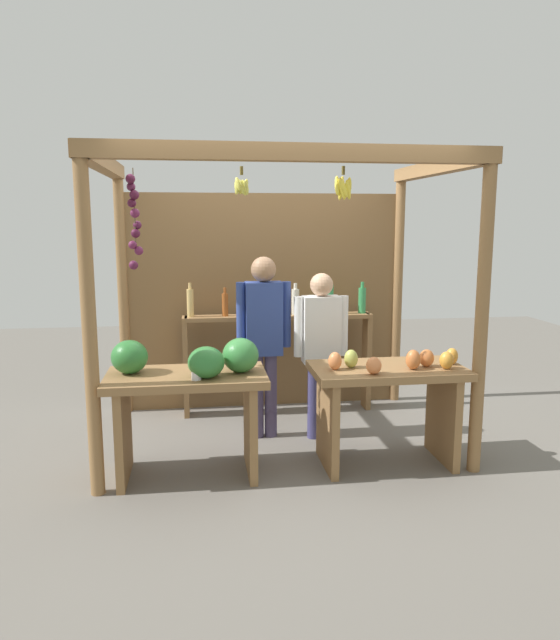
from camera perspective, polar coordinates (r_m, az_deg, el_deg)
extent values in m
plane|color=slate|center=(5.40, -0.28, -11.24)|extent=(12.00, 12.00, 0.00)
cylinder|color=olive|center=(4.19, -18.06, -0.49)|extent=(0.10, 0.10, 2.44)
cylinder|color=olive|center=(4.63, 19.03, 0.37)|extent=(0.10, 0.10, 2.44)
cylinder|color=olive|center=(6.03, -15.03, 2.59)|extent=(0.10, 0.10, 2.44)
cylinder|color=olive|center=(6.34, 11.36, 3.06)|extent=(0.10, 0.10, 2.44)
cube|color=olive|center=(4.15, 1.51, 15.98)|extent=(2.94, 0.12, 0.12)
cube|color=olive|center=(5.08, -16.90, 14.41)|extent=(0.12, 1.98, 0.12)
cube|color=olive|center=(5.45, 15.13, 14.13)|extent=(0.12, 1.98, 0.12)
cube|color=brown|center=(6.06, -1.52, 1.79)|extent=(2.84, 0.04, 2.20)
cylinder|color=brown|center=(4.28, 6.18, 14.25)|extent=(0.02, 0.02, 0.06)
ellipsoid|color=yellow|center=(4.28, 6.71, 12.69)|extent=(0.04, 0.09, 0.15)
ellipsoid|color=yellow|center=(4.31, 6.52, 12.43)|extent=(0.07, 0.08, 0.15)
ellipsoid|color=yellow|center=(4.31, 5.99, 12.45)|extent=(0.06, 0.04, 0.15)
ellipsoid|color=yellow|center=(4.28, 5.92, 12.84)|extent=(0.07, 0.07, 0.15)
ellipsoid|color=yellow|center=(4.26, 5.58, 12.88)|extent=(0.04, 0.08, 0.15)
ellipsoid|color=yellow|center=(4.25, 6.02, 12.57)|extent=(0.07, 0.06, 0.15)
ellipsoid|color=yellow|center=(4.24, 6.19, 12.70)|extent=(0.09, 0.04, 0.15)
ellipsoid|color=yellow|center=(4.26, 6.63, 12.48)|extent=(0.07, 0.08, 0.15)
cylinder|color=brown|center=(4.28, -3.76, 14.29)|extent=(0.02, 0.02, 0.06)
ellipsoid|color=#D1CC4C|center=(4.28, -3.38, 12.68)|extent=(0.04, 0.07, 0.11)
ellipsoid|color=#D1CC4C|center=(4.30, -3.38, 12.85)|extent=(0.06, 0.05, 0.12)
ellipsoid|color=#D1CC4C|center=(4.31, -3.77, 12.77)|extent=(0.06, 0.04, 0.11)
ellipsoid|color=#D1CC4C|center=(4.29, -4.13, 12.72)|extent=(0.06, 0.06, 0.12)
ellipsoid|color=#D1CC4C|center=(4.27, -4.21, 12.82)|extent=(0.04, 0.07, 0.11)
ellipsoid|color=#D1CC4C|center=(4.25, -4.07, 13.04)|extent=(0.06, 0.07, 0.12)
ellipsoid|color=#D1CC4C|center=(4.25, -3.72, 12.77)|extent=(0.06, 0.04, 0.11)
ellipsoid|color=#D1CC4C|center=(4.25, -3.34, 12.71)|extent=(0.06, 0.06, 0.12)
cylinder|color=#4C422D|center=(4.51, -13.98, 10.67)|extent=(0.01, 0.01, 0.55)
sphere|color=#47142D|center=(4.49, -14.34, 13.16)|extent=(0.07, 0.07, 0.07)
sphere|color=#511938|center=(4.52, -14.28, 12.44)|extent=(0.06, 0.06, 0.06)
sphere|color=#47142D|center=(4.50, -13.98, 11.72)|extent=(0.07, 0.07, 0.07)
sphere|color=#47142D|center=(4.50, -14.21, 10.97)|extent=(0.06, 0.06, 0.06)
sphere|color=#601E42|center=(4.49, -13.92, 10.05)|extent=(0.07, 0.07, 0.07)
sphere|color=#511938|center=(4.53, -13.70, 8.95)|extent=(0.06, 0.06, 0.06)
sphere|color=#47142D|center=(4.52, -13.86, 8.18)|extent=(0.07, 0.07, 0.07)
sphere|color=#601E42|center=(4.50, -14.13, 7.09)|extent=(0.06, 0.06, 0.06)
sphere|color=#601E42|center=(4.51, -13.56, 6.57)|extent=(0.07, 0.07, 0.07)
sphere|color=#511938|center=(4.52, -14.05, 5.19)|extent=(0.07, 0.07, 0.07)
cube|color=olive|center=(4.45, -9.09, -5.56)|extent=(1.19, 0.64, 0.06)
cube|color=olive|center=(4.61, -14.99, -10.44)|extent=(0.06, 0.58, 0.74)
cube|color=olive|center=(4.59, -2.90, -10.21)|extent=(0.06, 0.58, 0.74)
ellipsoid|color=#2D7533|center=(4.28, -7.19, -4.11)|extent=(0.35, 0.35, 0.23)
ellipsoid|color=#2D7533|center=(4.52, -14.42, -3.50)|extent=(0.38, 0.38, 0.25)
ellipsoid|color=#38843D|center=(4.42, -3.86, -3.44)|extent=(0.38, 0.38, 0.26)
cylinder|color=white|center=(4.26, -8.13, -5.19)|extent=(0.07, 0.07, 0.09)
cube|color=olive|center=(4.69, 10.42, -4.84)|extent=(1.19, 0.64, 0.06)
cube|color=olive|center=(4.68, 4.64, -9.84)|extent=(0.06, 0.58, 0.74)
cube|color=olive|center=(4.97, 15.57, -9.00)|extent=(0.06, 0.58, 0.74)
ellipsoid|color=gold|center=(4.86, 16.36, -3.40)|extent=(0.13, 0.13, 0.13)
ellipsoid|color=#CC7038|center=(4.73, 14.06, -3.60)|extent=(0.16, 0.16, 0.14)
ellipsoid|color=gold|center=(4.69, 15.88, -3.79)|extent=(0.12, 0.12, 0.14)
ellipsoid|color=#E07F47|center=(4.51, 5.36, -3.98)|extent=(0.10, 0.10, 0.14)
ellipsoid|color=#CC7038|center=(4.61, 12.81, -3.78)|extent=(0.16, 0.16, 0.15)
ellipsoid|color=#E07F47|center=(4.42, 9.10, -4.40)|extent=(0.14, 0.14, 0.13)
ellipsoid|color=#A8B24C|center=(4.58, 6.92, -3.76)|extent=(0.14, 0.14, 0.14)
cube|color=olive|center=(5.88, -9.14, -4.52)|extent=(0.05, 0.20, 1.00)
cube|color=olive|center=(6.13, 8.42, -3.93)|extent=(0.05, 0.20, 1.00)
cube|color=olive|center=(5.84, -0.18, 0.31)|extent=(1.84, 0.22, 0.04)
cylinder|color=#D8B266|center=(5.76, -8.72, 1.65)|extent=(0.07, 0.07, 0.27)
cylinder|color=#D8B266|center=(5.74, -8.76, 3.29)|extent=(0.03, 0.03, 0.06)
cylinder|color=#994C1E|center=(5.77, -5.35, 1.47)|extent=(0.06, 0.06, 0.22)
cylinder|color=#994C1E|center=(5.75, -5.38, 2.86)|extent=(0.03, 0.03, 0.06)
cylinder|color=#338C4C|center=(5.80, -1.89, 1.69)|extent=(0.07, 0.07, 0.25)
cylinder|color=#338C4C|center=(5.78, -1.89, 3.21)|extent=(0.03, 0.03, 0.06)
cylinder|color=silver|center=(5.84, 1.50, 1.77)|extent=(0.08, 0.08, 0.25)
cylinder|color=silver|center=(5.82, 1.51, 3.31)|extent=(0.03, 0.03, 0.06)
cylinder|color=#338C4C|center=(5.91, 4.85, 2.02)|extent=(0.08, 0.08, 0.29)
cylinder|color=#338C4C|center=(5.89, 4.87, 3.73)|extent=(0.03, 0.03, 0.06)
cylinder|color=#338C4C|center=(5.99, 7.98, 1.90)|extent=(0.08, 0.08, 0.26)
cylinder|color=#338C4C|center=(5.97, 8.01, 3.41)|extent=(0.03, 0.03, 0.06)
cylinder|color=#4D4466|center=(5.28, -2.21, -7.38)|extent=(0.11, 0.11, 0.76)
cylinder|color=#4D4466|center=(5.30, -0.91, -7.33)|extent=(0.11, 0.11, 0.76)
cube|color=#2D428C|center=(5.13, -1.59, 0.15)|extent=(0.32, 0.19, 0.64)
cylinder|color=#2D428C|center=(5.11, -3.82, 0.45)|extent=(0.08, 0.08, 0.58)
cylinder|color=#2D428C|center=(5.15, 0.62, 0.55)|extent=(0.08, 0.08, 0.58)
sphere|color=#997051|center=(5.08, -1.61, 4.95)|extent=(0.22, 0.22, 0.22)
cylinder|color=#403E70|center=(5.28, 3.29, -7.79)|extent=(0.11, 0.11, 0.69)
cylinder|color=#403E70|center=(5.30, 4.57, -7.72)|extent=(0.11, 0.11, 0.69)
cube|color=white|center=(5.13, 4.01, -0.92)|extent=(0.32, 0.19, 0.59)
cylinder|color=white|center=(5.09, 1.81, -0.66)|extent=(0.08, 0.08, 0.53)
cylinder|color=white|center=(5.17, 6.18, -0.54)|extent=(0.08, 0.08, 0.53)
sphere|color=tan|center=(5.08, 4.06, 3.44)|extent=(0.20, 0.20, 0.20)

